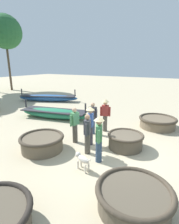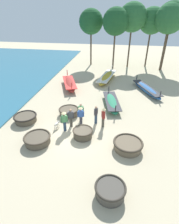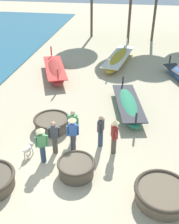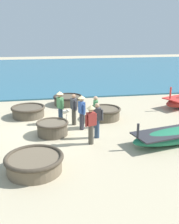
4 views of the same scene
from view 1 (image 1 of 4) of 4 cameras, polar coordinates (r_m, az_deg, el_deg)
name	(u,v)px [view 1 (image 1 of 4)]	position (r m, az deg, el deg)	size (l,w,h in m)	color
ground_plane	(112,153)	(7.00, 7.36, -13.26)	(80.00, 80.00, 0.00)	#BCAD8C
coracle_tilted	(125,140)	(7.37, 11.64, -9.02)	(1.46, 1.46, 0.62)	brown
coracle_far_right	(42,142)	(7.32, -15.21, -9.49)	(1.75, 1.75, 0.61)	brown
coracle_weathered	(157,122)	(10.15, 21.31, -3.03)	(1.96, 1.96, 0.57)	brown
coracle_nearest	(134,197)	(4.70, 14.25, -25.32)	(1.85, 1.85, 0.58)	brown
long_boat_red_hull	(48,98)	(16.55, -13.33, 4.55)	(3.01, 5.39, 1.12)	#285693
long_boat_ochre_hull	(54,113)	(11.34, -11.39, -0.35)	(2.08, 4.71, 1.09)	#237551
fisherman_with_hat	(93,117)	(8.48, 1.06, -1.76)	(0.28, 0.52, 1.57)	#2D425B
fisherman_hauling	(99,136)	(6.03, 3.10, -7.96)	(0.49, 0.36, 1.67)	#2D425B
fisherman_crouching	(75,124)	(7.57, -4.82, -3.99)	(0.52, 0.29, 1.57)	#4C473D
fisherman_standing_left	(87,133)	(6.61, -0.69, -6.89)	(0.51, 0.32, 1.57)	#4C473D
fisherman_standing_right	(90,123)	(7.29, 0.26, -3.69)	(0.51, 0.36, 1.67)	#383842
fisherman_by_coracle	(105,113)	(8.82, 5.16, -0.33)	(0.36, 0.51, 1.67)	#4C473D
dog	(82,159)	(5.85, -2.37, -15.18)	(0.34, 0.67, 0.55)	beige
tree_rightmost	(5,32)	(25.72, -25.91, 22.53)	(4.02, 4.02, 9.17)	#4C3D2D
tree_tall_back	(5,32)	(25.27, -25.83, 22.38)	(3.95, 3.95, 9.00)	#4C3D2D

